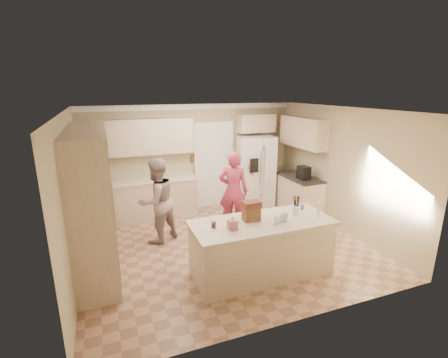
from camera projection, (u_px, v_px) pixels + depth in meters
name	position (u px, v px, depth m)	size (l,w,h in m)	color
floor	(226.00, 246.00, 6.31)	(5.20, 4.60, 0.02)	tan
ceiling	(226.00, 109.00, 5.60)	(5.20, 4.60, 0.02)	white
wall_back	(192.00, 157.00, 8.03)	(5.20, 0.02, 2.60)	tan
wall_front	(295.00, 232.00, 3.88)	(5.20, 0.02, 2.60)	tan
wall_left	(70.00, 198.00, 5.06)	(0.02, 4.60, 2.60)	tan
wall_right	(341.00, 169.00, 6.85)	(0.02, 4.60, 2.60)	tan
crown_back	(191.00, 107.00, 7.65)	(5.20, 0.08, 0.12)	white
pantry_bank	(92.00, 200.00, 5.38)	(0.60, 2.60, 2.35)	beige
back_base_cab	(149.00, 200.00, 7.59)	(2.20, 0.60, 0.88)	beige
back_countertop	(148.00, 181.00, 7.46)	(2.24, 0.63, 0.04)	beige
back_upper_cab	(144.00, 137.00, 7.31)	(2.20, 0.35, 0.80)	beige
doorway_opening	(214.00, 166.00, 8.26)	(0.90, 0.06, 2.10)	black
doorway_casing	(214.00, 166.00, 8.23)	(1.02, 0.03, 2.22)	white
wall_frame_upper	(193.00, 148.00, 7.94)	(0.15, 0.02, 0.20)	brown
wall_frame_lower	(193.00, 158.00, 8.01)	(0.15, 0.02, 0.20)	brown
refrigerator	(255.00, 171.00, 8.32)	(0.90, 0.70, 1.80)	white
fridge_seam	(262.00, 175.00, 8.00)	(0.01, 0.02, 1.78)	gray
fridge_dispenser	(254.00, 166.00, 7.85)	(0.22, 0.03, 0.35)	black
fridge_handle_l	(260.00, 169.00, 7.93)	(0.02, 0.02, 0.85)	silver
fridge_handle_r	(264.00, 169.00, 7.96)	(0.02, 0.02, 0.85)	silver
over_fridge_cab	(256.00, 123.00, 8.21)	(0.95, 0.35, 0.45)	beige
right_base_cab	(299.00, 196.00, 7.87)	(0.60, 1.20, 0.88)	beige
right_countertop	(300.00, 177.00, 7.75)	(0.63, 1.24, 0.04)	#2D2B28
right_upper_cab	(303.00, 132.00, 7.69)	(0.35, 1.50, 0.70)	beige
coffee_maker	(304.00, 173.00, 7.51)	(0.22, 0.28, 0.30)	black
island_base	(261.00, 249.00, 5.27)	(2.20, 0.90, 0.88)	beige
island_top	(262.00, 223.00, 5.14)	(2.28, 0.96, 0.05)	beige
utensil_crock	(296.00, 210.00, 5.38)	(0.13, 0.13, 0.15)	white
tissue_box	(233.00, 225.00, 4.84)	(0.13, 0.13, 0.14)	#C76674
tissue_plume	(233.00, 218.00, 4.81)	(0.08, 0.08, 0.08)	white
dollhouse_body	(251.00, 214.00, 5.14)	(0.26, 0.18, 0.22)	brown
dollhouse_roof	(251.00, 204.00, 5.10)	(0.28, 0.20, 0.10)	#592D1E
jam_jar	(214.00, 225.00, 4.89)	(0.07, 0.07, 0.09)	#59263F
greeting_card_a	(277.00, 220.00, 4.98)	(0.12, 0.01, 0.16)	white
greeting_card_b	(284.00, 217.00, 5.08)	(0.12, 0.01, 0.16)	silver
water_bottle	(319.00, 210.00, 5.29)	(0.07, 0.07, 0.24)	silver
shaker_salt	(299.00, 207.00, 5.60)	(0.05, 0.05, 0.09)	#45539D
shaker_pepper	(302.00, 207.00, 5.63)	(0.05, 0.05, 0.09)	#45539D
teen_boy	(157.00, 201.00, 6.31)	(0.82, 0.64, 1.68)	#9A9491
teen_girl	(233.00, 191.00, 6.86)	(0.63, 0.41, 1.72)	#BD396B
fridge_magnets	(262.00, 175.00, 7.99)	(0.76, 0.02, 1.44)	tan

